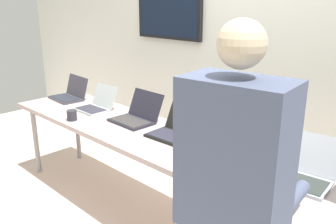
% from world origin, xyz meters
% --- Properties ---
extents(back_wall, '(8.00, 0.11, 2.58)m').
position_xyz_m(back_wall, '(-0.02, 1.13, 1.30)').
color(back_wall, silver).
rests_on(back_wall, ground).
extents(workbench, '(3.47, 0.70, 0.77)m').
position_xyz_m(workbench, '(0.00, 0.00, 0.72)').
color(workbench, '#B39E9D').
rests_on(workbench, ground).
extents(laptop_station_0, '(0.40, 0.31, 0.23)m').
position_xyz_m(laptop_station_0, '(-1.50, 0.11, 0.82)').
color(laptop_station_0, '#3A3741').
rests_on(laptop_station_0, workbench).
extents(laptop_station_1, '(0.31, 0.31, 0.22)m').
position_xyz_m(laptop_station_1, '(-0.97, 0.08, 0.82)').
color(laptop_station_1, '#ADB6B6').
rests_on(laptop_station_1, workbench).
extents(laptop_station_2, '(0.38, 0.35, 0.24)m').
position_xyz_m(laptop_station_2, '(-0.44, 0.13, 0.83)').
color(laptop_station_2, '#22202B').
rests_on(laptop_station_2, workbench).
extents(laptop_station_3, '(0.35, 0.38, 0.24)m').
position_xyz_m(laptop_station_3, '(0.03, 0.12, 0.83)').
color(laptop_station_3, black).
rests_on(laptop_station_3, workbench).
extents(laptop_station_4, '(0.36, 0.31, 0.24)m').
position_xyz_m(laptop_station_4, '(0.58, 0.10, 0.83)').
color(laptop_station_4, black).
rests_on(laptop_station_4, workbench).
extents(laptop_station_5, '(0.35, 0.39, 0.24)m').
position_xyz_m(laptop_station_5, '(1.05, 0.11, 0.83)').
color(laptop_station_5, '#ABB1B9').
rests_on(laptop_station_5, workbench).
extents(person, '(0.49, 0.63, 1.71)m').
position_xyz_m(person, '(1.05, -0.62, 1.04)').
color(person, '#4D5673').
rests_on(person, ground).
extents(coffee_mug, '(0.09, 0.09, 0.09)m').
position_xyz_m(coffee_mug, '(-0.86, -0.25, 0.81)').
color(coffee_mug, '#2A2A31').
rests_on(coffee_mug, workbench).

